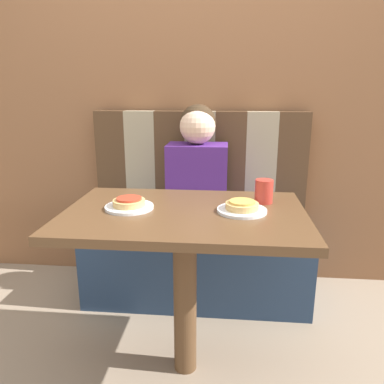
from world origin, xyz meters
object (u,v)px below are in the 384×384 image
at_px(person, 197,168).
at_px(plate_left, 129,207).
at_px(plate_right, 242,210).
at_px(pizza_left, 129,202).
at_px(pizza_right, 242,205).
at_px(drinking_cup, 264,191).

relative_size(person, plate_left, 3.55).
distance_m(person, plate_right, 0.67).
relative_size(plate_left, pizza_left, 1.51).
distance_m(person, pizza_right, 0.67).
height_order(plate_right, drinking_cup, drinking_cup).
height_order(plate_left, pizza_right, pizza_right).
relative_size(plate_left, plate_right, 1.00).
distance_m(plate_right, pizza_left, 0.46).
distance_m(plate_left, pizza_left, 0.02).
bearing_deg(drinking_cup, person, 123.34).
bearing_deg(plate_left, drinking_cup, 13.61).
distance_m(pizza_right, drinking_cup, 0.17).
bearing_deg(drinking_cup, plate_left, -166.39).
xyz_separation_m(person, plate_left, (-0.23, -0.63, -0.04)).
bearing_deg(pizza_right, person, 110.00).
bearing_deg(pizza_left, person, 70.00).
bearing_deg(drinking_cup, plate_right, -125.74).
bearing_deg(pizza_left, pizza_right, 0.00).
bearing_deg(pizza_right, plate_right, 0.00).
bearing_deg(plate_right, plate_left, 180.00).
distance_m(plate_left, drinking_cup, 0.57).
bearing_deg(pizza_right, drinking_cup, 54.26).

